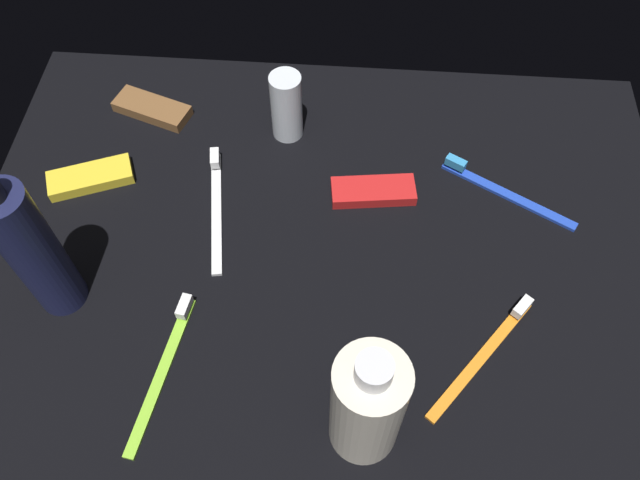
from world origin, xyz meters
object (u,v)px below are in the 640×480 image
at_px(toothbrush_white, 216,202).
at_px(snack_bar_brown, 152,109).
at_px(lotion_bottle, 33,251).
at_px(snack_bar_red, 373,191).
at_px(snack_bar_yellow, 91,177).
at_px(deodorant_stick, 286,106).
at_px(bodywash_bottle, 367,405).
at_px(toothbrush_orange, 487,350).
at_px(toothbrush_blue, 500,189).
at_px(toothbrush_lime, 165,363).

relative_size(toothbrush_white, snack_bar_brown, 1.73).
relative_size(lotion_bottle, snack_bar_red, 2.07).
distance_m(snack_bar_red, snack_bar_yellow, 0.36).
xyz_separation_m(deodorant_stick, snack_bar_brown, (-0.19, 0.02, -0.04)).
relative_size(deodorant_stick, snack_bar_brown, 0.93).
bearing_deg(snack_bar_brown, snack_bar_yellow, -93.76).
distance_m(bodywash_bottle, deodorant_stick, 0.41).
height_order(toothbrush_orange, snack_bar_brown, toothbrush_orange).
bearing_deg(snack_bar_yellow, toothbrush_blue, -19.38).
relative_size(toothbrush_lime, snack_bar_brown, 1.73).
relative_size(toothbrush_blue, snack_bar_yellow, 1.57).
relative_size(lotion_bottle, toothbrush_white, 1.20).
xyz_separation_m(toothbrush_blue, toothbrush_orange, (-0.03, -0.22, 0.00)).
distance_m(toothbrush_white, snack_bar_red, 0.20).
bearing_deg(toothbrush_white, bodywash_bottle, -54.26).
relative_size(deodorant_stick, toothbrush_white, 0.54).
height_order(snack_bar_red, snack_bar_brown, same).
bearing_deg(toothbrush_lime, toothbrush_white, 84.51).
distance_m(lotion_bottle, toothbrush_lime, 0.18).
bearing_deg(deodorant_stick, toothbrush_orange, -50.67).
xyz_separation_m(lotion_bottle, toothbrush_blue, (0.50, 0.18, -0.09)).
relative_size(lotion_bottle, snack_bar_yellow, 2.07).
height_order(bodywash_bottle, toothbrush_white, bodywash_bottle).
distance_m(bodywash_bottle, snack_bar_yellow, 0.47).
bearing_deg(snack_bar_red, bodywash_bottle, -97.71).
height_order(toothbrush_lime, snack_bar_red, toothbrush_lime).
height_order(toothbrush_white, toothbrush_lime, same).
distance_m(deodorant_stick, toothbrush_white, 0.15).
xyz_separation_m(toothbrush_orange, snack_bar_yellow, (-0.49, 0.20, 0.00)).
relative_size(bodywash_bottle, toothbrush_white, 0.98).
bearing_deg(snack_bar_red, lotion_bottle, -161.35).
distance_m(bodywash_bottle, toothbrush_orange, 0.18).
xyz_separation_m(lotion_bottle, toothbrush_lime, (0.13, -0.07, -0.09)).
height_order(toothbrush_blue, toothbrush_white, same).
height_order(toothbrush_lime, snack_bar_brown, toothbrush_lime).
bearing_deg(snack_bar_yellow, toothbrush_lime, -80.47).
distance_m(toothbrush_white, toothbrush_lime, 0.21).
distance_m(toothbrush_blue, toothbrush_orange, 0.22).
bearing_deg(bodywash_bottle, snack_bar_red, 89.71).
xyz_separation_m(lotion_bottle, deodorant_stick, (0.23, 0.27, -0.05)).
bearing_deg(bodywash_bottle, toothbrush_orange, 36.00).
distance_m(bodywash_bottle, toothbrush_blue, 0.36).
bearing_deg(toothbrush_orange, snack_bar_red, 122.35).
height_order(snack_bar_brown, snack_bar_yellow, same).
height_order(deodorant_stick, snack_bar_brown, deodorant_stick).
bearing_deg(snack_bar_brown, toothbrush_orange, -17.36).
height_order(toothbrush_orange, toothbrush_lime, same).
bearing_deg(snack_bar_red, toothbrush_orange, -65.07).
relative_size(deodorant_stick, snack_bar_yellow, 0.93).
relative_size(snack_bar_red, snack_bar_brown, 1.00).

